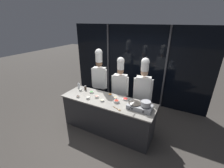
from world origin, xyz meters
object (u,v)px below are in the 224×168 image
at_px(prep_bowl_bell_pepper, 126,99).
at_px(serving_spoon_slotted, 118,109).
at_px(prep_bowl_bean_sprouts, 81,90).
at_px(prep_bowl_shrimp, 97,97).
at_px(squeeze_bottle_clear, 79,85).
at_px(frying_pan, 135,102).
at_px(prep_bowl_scallions, 92,92).
at_px(stock_pot, 146,104).
at_px(squeeze_bottle_soy, 85,88).
at_px(prep_bowl_ginger, 115,98).
at_px(chef_sous, 120,84).
at_px(prep_bowl_chili_flakes, 116,101).
at_px(prep_bowl_noodles, 102,100).
at_px(chef_head, 99,76).
at_px(chef_line, 143,87).
at_px(prep_bowl_carrots, 110,95).
at_px(portable_stove, 140,107).
at_px(prep_bowl_garlic, 88,98).
at_px(prep_bowl_soy_glaze, 78,96).

xyz_separation_m(prep_bowl_bell_pepper, serving_spoon_slotted, (0.04, -0.51, -0.01)).
xyz_separation_m(prep_bowl_bean_sprouts, prep_bowl_shrimp, (0.64, -0.13, -0.00)).
bearing_deg(squeeze_bottle_clear, frying_pan, -7.42).
xyz_separation_m(squeeze_bottle_clear, prep_bowl_scallions, (0.52, -0.08, -0.07)).
distance_m(stock_pot, squeeze_bottle_soy, 1.88).
bearing_deg(prep_bowl_ginger, chef_sous, 103.57).
distance_m(squeeze_bottle_clear, prep_bowl_chili_flakes, 1.39).
xyz_separation_m(prep_bowl_chili_flakes, chef_sous, (-0.24, 0.73, 0.15)).
height_order(prep_bowl_chili_flakes, prep_bowl_noodles, prep_bowl_chili_flakes).
xyz_separation_m(chef_head, chef_line, (1.42, -0.06, -0.06)).
height_order(prep_bowl_scallions, prep_bowl_shrimp, prep_bowl_shrimp).
bearing_deg(prep_bowl_carrots, prep_bowl_bean_sprouts, -170.60).
bearing_deg(portable_stove, prep_bowl_noodles, -173.65).
bearing_deg(prep_bowl_bean_sprouts, frying_pan, -4.09).
height_order(stock_pot, prep_bowl_shrimp, stock_pot).
xyz_separation_m(portable_stove, serving_spoon_slotted, (-0.42, -0.27, -0.05)).
height_order(portable_stove, chef_head, chef_head).
relative_size(prep_bowl_carrots, serving_spoon_slotted, 0.41).
height_order(squeeze_bottle_soy, prep_bowl_bean_sprouts, squeeze_bottle_soy).
xyz_separation_m(squeeze_bottle_soy, squeeze_bottle_clear, (-0.25, 0.00, 0.02)).
bearing_deg(prep_bowl_garlic, portable_stove, 7.45).
xyz_separation_m(frying_pan, squeeze_bottle_soy, (-1.61, 0.24, -0.06)).
bearing_deg(prep_bowl_ginger, prep_bowl_bell_pepper, 21.42).
xyz_separation_m(prep_bowl_scallions, prep_bowl_soy_glaze, (-0.16, -0.39, 0.00)).
bearing_deg(prep_bowl_carrots, prep_bowl_ginger, -29.33).
distance_m(stock_pot, prep_bowl_noodles, 1.10).
height_order(prep_bowl_carrots, prep_bowl_noodles, same).
height_order(prep_bowl_scallions, prep_bowl_carrots, prep_bowl_carrots).
relative_size(prep_bowl_garlic, prep_bowl_soy_glaze, 1.06).
bearing_deg(squeeze_bottle_clear, stock_pot, -6.39).
distance_m(squeeze_bottle_soy, squeeze_bottle_clear, 0.25).
distance_m(prep_bowl_chili_flakes, chef_sous, 0.79).
height_order(squeeze_bottle_soy, prep_bowl_carrots, squeeze_bottle_soy).
bearing_deg(prep_bowl_ginger, serving_spoon_slotted, -55.19).
distance_m(prep_bowl_soy_glaze, serving_spoon_slotted, 1.21).
xyz_separation_m(prep_bowl_chili_flakes, prep_bowl_soy_glaze, (-1.02, -0.24, -0.01)).
xyz_separation_m(prep_bowl_chili_flakes, prep_bowl_noodles, (-0.35, -0.12, -0.01)).
bearing_deg(serving_spoon_slotted, frying_pan, 42.38).
height_order(stock_pot, squeeze_bottle_clear, stock_pot).
bearing_deg(serving_spoon_slotted, prep_bowl_shrimp, 161.20).
height_order(prep_bowl_scallions, prep_bowl_soy_glaze, prep_bowl_soy_glaze).
relative_size(prep_bowl_chili_flakes, prep_bowl_bean_sprouts, 1.56).
height_order(squeeze_bottle_soy, squeeze_bottle_clear, squeeze_bottle_clear).
distance_m(prep_bowl_shrimp, chef_head, 0.92).
bearing_deg(chef_line, squeeze_bottle_clear, 4.17).
bearing_deg(squeeze_bottle_clear, chef_sous, 24.19).
relative_size(frying_pan, prep_bowl_ginger, 5.53).
relative_size(prep_bowl_ginger, serving_spoon_slotted, 0.37).
distance_m(frying_pan, chef_line, 0.73).
distance_m(prep_bowl_scallions, chef_sous, 0.87).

